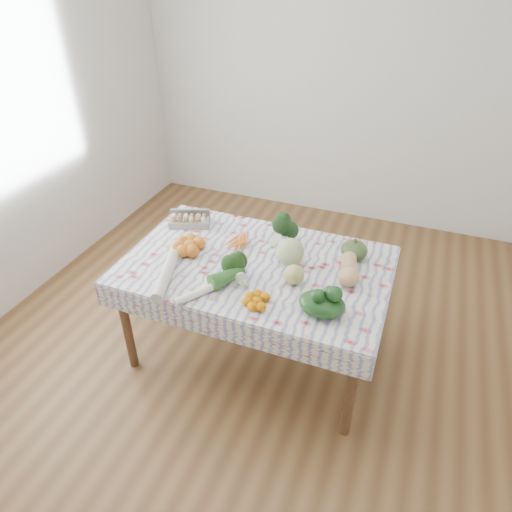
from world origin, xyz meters
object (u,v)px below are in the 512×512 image
egg_carton (189,222)px  cabbage (290,252)px  dining_table (256,274)px  grapefruit (294,275)px  kabocha_squash (354,250)px  butternut_squash (349,269)px

egg_carton → cabbage: cabbage is taller
dining_table → grapefruit: 0.33m
kabocha_squash → cabbage: 0.42m
dining_table → kabocha_squash: (0.56, 0.29, 0.14)m
kabocha_squash → egg_carton: bearing=-178.5°
dining_table → kabocha_squash: bearing=27.7°
egg_carton → kabocha_squash: size_ratio=1.65×
cabbage → butternut_squash: bearing=-1.3°
kabocha_squash → grapefruit: grapefruit is taller
dining_table → grapefruit: bearing=-20.4°
cabbage → grapefruit: bearing=-65.6°
kabocha_squash → butternut_squash: butternut_squash is taller
kabocha_squash → grapefruit: bearing=-125.1°
kabocha_squash → grapefruit: 0.49m
grapefruit → kabocha_squash: bearing=54.9°
egg_carton → cabbage: 0.83m
cabbage → kabocha_squash: bearing=30.8°
egg_carton → grapefruit: (0.89, -0.37, 0.02)m
egg_carton → dining_table: bearing=-43.7°
cabbage → grapefruit: 0.20m
kabocha_squash → cabbage: bearing=-149.2°
egg_carton → grapefruit: 0.97m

